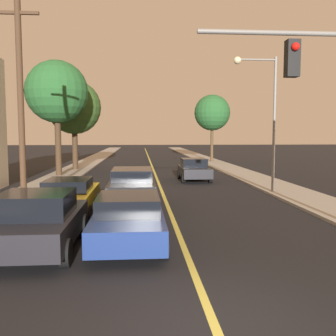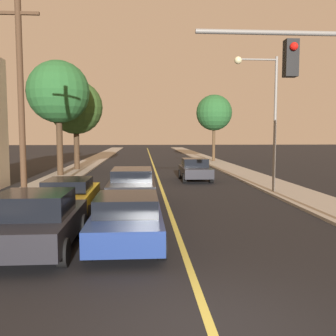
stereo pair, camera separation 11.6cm
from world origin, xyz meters
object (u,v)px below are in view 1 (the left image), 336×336
(streetlamp_right, at_px, (264,104))
(tree_left_near, at_px, (74,108))
(utility_pole_left, at_px, (21,99))
(car_near_lane_front, at_px, (129,218))
(car_far_oncoming, at_px, (194,169))
(tree_left_far, at_px, (57,92))
(car_outer_lane_second, at_px, (69,196))
(car_near_lane_second, at_px, (132,187))
(car_outer_lane_front, at_px, (38,221))
(tree_right_near, at_px, (212,113))

(streetlamp_right, height_order, tree_left_near, tree_left_near)
(utility_pole_left, distance_m, tree_left_near, 15.65)
(car_near_lane_front, height_order, car_far_oncoming, car_far_oncoming)
(car_far_oncoming, relative_size, tree_left_far, 0.49)
(car_outer_lane_second, height_order, streetlamp_right, streetlamp_right)
(car_outer_lane_second, relative_size, tree_left_near, 0.59)
(car_outer_lane_second, relative_size, car_far_oncoming, 1.11)
(car_near_lane_second, distance_m, car_far_oncoming, 9.29)
(streetlamp_right, bearing_deg, car_far_oncoming, 115.93)
(car_near_lane_front, bearing_deg, car_near_lane_second, 90.00)
(car_outer_lane_second, bearing_deg, utility_pole_left, 145.62)
(car_outer_lane_front, distance_m, tree_right_near, 31.72)
(tree_left_near, xyz_separation_m, tree_right_near, (12.85, 8.41, 0.12))
(car_outer_lane_front, xyz_separation_m, tree_left_far, (-3.03, 16.88, 5.04))
(car_near_lane_front, height_order, streetlamp_right, streetlamp_right)
(car_near_lane_front, bearing_deg, car_far_oncoming, 74.53)
(car_outer_lane_front, bearing_deg, tree_right_near, 71.04)
(tree_left_far, xyz_separation_m, tree_right_near, (13.24, 12.82, -0.61))
(car_far_oncoming, height_order, tree_left_near, tree_left_near)
(car_near_lane_second, relative_size, utility_pole_left, 0.62)
(tree_left_near, bearing_deg, car_outer_lane_front, -82.92)
(car_outer_lane_second, distance_m, tree_left_near, 17.77)
(car_far_oncoming, bearing_deg, car_outer_lane_front, 66.82)
(car_near_lane_second, distance_m, streetlamp_right, 7.94)
(car_near_lane_front, distance_m, streetlamp_right, 11.00)
(car_near_lane_front, height_order, car_near_lane_second, car_near_lane_second)
(car_near_lane_second, distance_m, car_outer_lane_front, 6.00)
(car_outer_lane_second, height_order, tree_left_far, tree_left_far)
(car_far_oncoming, height_order, tree_right_near, tree_right_near)
(car_outer_lane_front, relative_size, utility_pole_left, 0.50)
(car_near_lane_front, xyz_separation_m, car_outer_lane_front, (-2.26, -0.49, 0.07))
(car_near_lane_second, distance_m, tree_right_near, 25.79)
(car_outer_lane_front, height_order, utility_pole_left, utility_pole_left)
(car_far_oncoming, distance_m, tree_left_far, 10.76)
(streetlamp_right, xyz_separation_m, tree_right_near, (1.55, 21.08, 0.78))
(tree_left_near, bearing_deg, car_outer_lane_second, -81.17)
(tree_left_near, height_order, tree_right_near, tree_left_near)
(car_near_lane_second, xyz_separation_m, tree_left_far, (-5.30, 11.32, 4.97))
(car_outer_lane_second, bearing_deg, tree_left_near, 98.83)
(utility_pole_left, relative_size, tree_left_far, 1.03)
(car_outer_lane_second, height_order, tree_left_near, tree_left_near)
(tree_right_near, bearing_deg, utility_pole_left, -117.00)
(tree_left_far, bearing_deg, tree_left_near, 84.97)
(car_near_lane_second, height_order, utility_pole_left, utility_pole_left)
(utility_pole_left, xyz_separation_m, tree_left_near, (-0.60, 15.62, 0.77))
(streetlamp_right, bearing_deg, tree_left_far, 144.79)
(car_outer_lane_second, bearing_deg, car_outer_lane_front, -90.00)
(car_outer_lane_front, xyz_separation_m, car_far_oncoming, (6.02, 14.06, -0.05))
(car_near_lane_front, relative_size, tree_left_far, 0.56)
(car_far_oncoming, xyz_separation_m, tree_right_near, (4.19, 15.65, 4.48))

